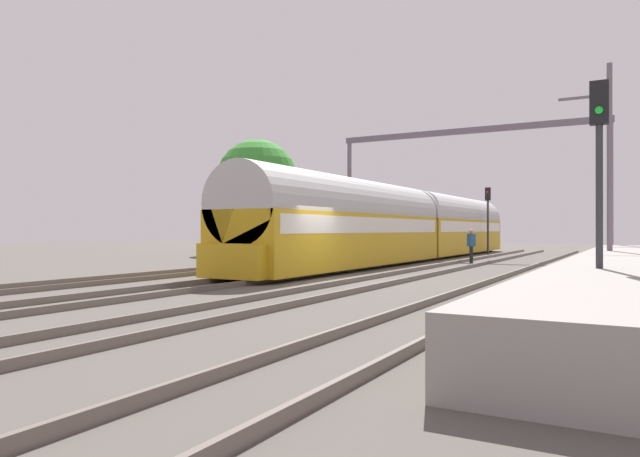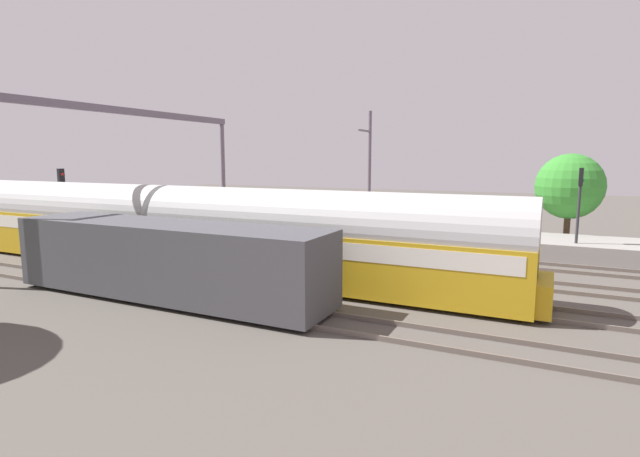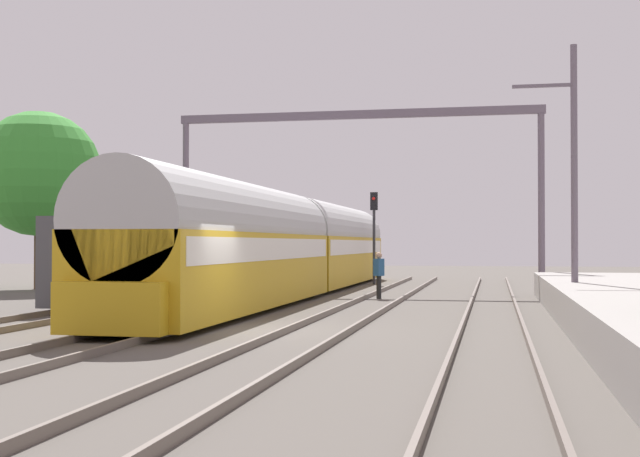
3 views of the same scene
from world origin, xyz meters
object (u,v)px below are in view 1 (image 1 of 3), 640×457
Objects in this scene: person_crossing at (471,243)px; railway_signal_far at (488,211)px; catenary_gantry at (466,161)px; railway_signal_near at (599,164)px; passenger_train at (412,225)px; freight_car at (321,234)px.

railway_signal_far is at bearing 34.34° from person_crossing.
catenary_gantry is at bearing -89.73° from railway_signal_far.
railway_signal_near reaches higher than railway_signal_far.
freight_car is at bearing -137.36° from passenger_train.
person_crossing is at bearing 17.10° from freight_car.
railway_signal_far is at bearing 79.04° from passenger_train.
freight_car reaches higher than person_crossing.
railway_signal_near is at bearing -59.34° from passenger_train.
person_crossing is (3.63, -1.27, -0.94)m from passenger_train.
passenger_train reaches higher than person_crossing.
catenary_gantry is (-8.52, 21.68, 2.82)m from railway_signal_near.
freight_car is 2.73× the size of railway_signal_near.
railway_signal_near is at bearing -68.54° from catenary_gantry.
railway_signal_far is (5.81, 13.48, 1.52)m from freight_car.
freight_car is 7.51× the size of person_crossing.
catenary_gantry is at bearing 111.46° from railway_signal_near.
railway_signal_far reaches higher than freight_car.
person_crossing is 7.37m from catenary_gantry.
catenary_gantry reaches higher than freight_car.
catenary_gantry is at bearing 52.48° from freight_car.
person_crossing is 0.11× the size of catenary_gantry.
railway_signal_near is 23.46m from catenary_gantry.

